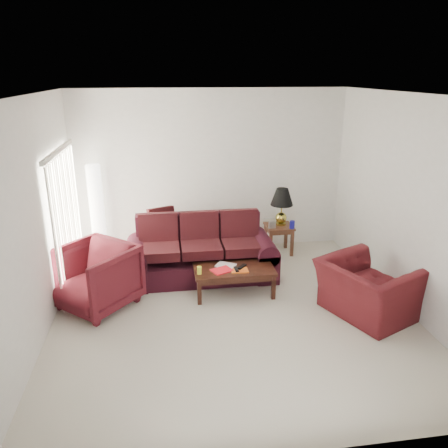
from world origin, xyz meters
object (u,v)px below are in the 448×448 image
Objects in this scene: floor_lamp at (97,213)px; end_table at (278,239)px; coffee_table at (234,281)px; sofa at (201,249)px; armchair_left at (95,277)px; armchair_right at (367,289)px.

end_table is at bearing -2.65° from floor_lamp.
end_table is 0.45× the size of coffee_table.
end_table is 0.31× the size of floor_lamp.
sofa is 1.77m from armchair_left.
end_table is 2.44m from armchair_right.
coffee_table is at bearing 39.05° from armchair_right.
floor_lamp is 4.69m from armchair_right.
end_table is at bearing 28.45° from sofa.
armchair_left is 0.86× the size of armchair_right.
armchair_left is (-1.60, -0.76, -0.03)m from sofa.
floor_lamp reaches higher than armchair_right.
armchair_left is at bearing -159.55° from coffee_table.
coffee_table is at bearing -55.49° from sofa.
armchair_left is (0.14, -1.73, -0.42)m from floor_lamp.
armchair_right is at bearing -34.60° from sofa.
sofa is 1.77m from end_table.
armchair_left is 3.87m from armchair_right.
end_table is (1.55, 0.83, -0.23)m from sofa.
armchair_left is at bearing 54.08° from armchair_right.
armchair_left reaches higher than coffee_table.
armchair_left is at bearing -85.33° from floor_lamp.
sofa is at bearing 141.85° from coffee_table.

